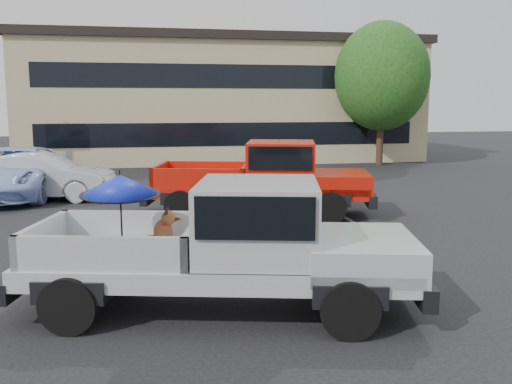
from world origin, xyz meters
The scene contains 10 objects.
ground centered at (0.00, 0.00, 0.00)m, with size 90.00×90.00×0.00m, color black.
stripe_left centered at (-3.00, 2.00, 0.00)m, with size 0.12×5.00×0.01m, color silver.
stripe_right centered at (3.00, 2.00, 0.00)m, with size 0.12×5.00×0.01m, color silver.
motel_building centered at (2.00, 20.99, 3.21)m, with size 20.40×8.40×6.30m.
tree_right centered at (9.00, 16.00, 4.21)m, with size 4.46×4.46×6.78m.
tree_back centered at (6.00, 24.00, 4.41)m, with size 4.68×4.68×7.11m.
silver_pickup centered at (-0.77, -2.08, 1.05)m, with size 5.99×3.24×2.06m.
red_pickup centered at (1.25, 4.75, 1.07)m, with size 6.27×3.47×1.96m.
silver_sedan centered at (-5.24, 8.53, 0.72)m, with size 1.53×4.40×1.45m, color silver.
blue_suv centered at (-6.17, 9.22, 0.78)m, with size 2.60×5.64×1.57m, color #9CB8E8.
Camera 1 is at (-2.05, -9.84, 2.96)m, focal length 40.00 mm.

